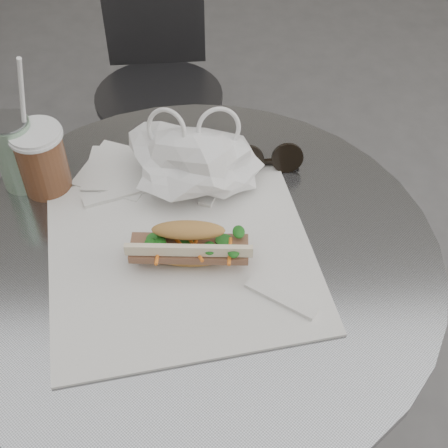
{
  "coord_description": "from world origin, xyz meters",
  "views": [
    {
      "loc": [
        0.02,
        -0.43,
        1.46
      ],
      "look_at": [
        0.05,
        0.21,
        0.79
      ],
      "focal_mm": 50.0,
      "sensor_mm": 36.0,
      "label": 1
    }
  ],
  "objects_px": {
    "iced_coffee": "(41,159)",
    "drink_can": "(17,153)",
    "chair_far": "(162,123)",
    "sunglasses": "(267,160)",
    "cafe_table": "(199,348)",
    "banh_mi": "(189,245)"
  },
  "relations": [
    {
      "from": "iced_coffee",
      "to": "drink_can",
      "type": "distance_m",
      "value": 0.04
    },
    {
      "from": "drink_can",
      "to": "iced_coffee",
      "type": "bearing_deg",
      "value": -15.47
    },
    {
      "from": "iced_coffee",
      "to": "drink_can",
      "type": "xyz_separation_m",
      "value": [
        -0.04,
        0.01,
        0.0
      ]
    },
    {
      "from": "chair_far",
      "to": "sunglasses",
      "type": "bearing_deg",
      "value": 105.77
    },
    {
      "from": "iced_coffee",
      "to": "sunglasses",
      "type": "xyz_separation_m",
      "value": [
        0.37,
        0.03,
        -0.04
      ]
    },
    {
      "from": "drink_can",
      "to": "cafe_table",
      "type": "bearing_deg",
      "value": -30.14
    },
    {
      "from": "cafe_table",
      "to": "banh_mi",
      "type": "xyz_separation_m",
      "value": [
        -0.01,
        -0.02,
        0.31
      ]
    },
    {
      "from": "banh_mi",
      "to": "sunglasses",
      "type": "xyz_separation_m",
      "value": [
        0.13,
        0.2,
        -0.02
      ]
    },
    {
      "from": "chair_far",
      "to": "iced_coffee",
      "type": "bearing_deg",
      "value": 76.87
    },
    {
      "from": "iced_coffee",
      "to": "sunglasses",
      "type": "relative_size",
      "value": 2.05
    },
    {
      "from": "banh_mi",
      "to": "sunglasses",
      "type": "bearing_deg",
      "value": 60.14
    },
    {
      "from": "cafe_table",
      "to": "sunglasses",
      "type": "bearing_deg",
      "value": 55.34
    },
    {
      "from": "cafe_table",
      "to": "drink_can",
      "type": "xyz_separation_m",
      "value": [
        -0.29,
        0.17,
        0.34
      ]
    },
    {
      "from": "iced_coffee",
      "to": "drink_can",
      "type": "bearing_deg",
      "value": 164.53
    },
    {
      "from": "banh_mi",
      "to": "chair_far",
      "type": "bearing_deg",
      "value": 99.82
    },
    {
      "from": "banh_mi",
      "to": "cafe_table",
      "type": "bearing_deg",
      "value": 77.62
    },
    {
      "from": "chair_far",
      "to": "drink_can",
      "type": "height_order",
      "value": "drink_can"
    },
    {
      "from": "cafe_table",
      "to": "drink_can",
      "type": "relative_size",
      "value": 5.86
    },
    {
      "from": "cafe_table",
      "to": "banh_mi",
      "type": "distance_m",
      "value": 0.31
    },
    {
      "from": "chair_far",
      "to": "sunglasses",
      "type": "distance_m",
      "value": 0.87
    },
    {
      "from": "sunglasses",
      "to": "cafe_table",
      "type": "bearing_deg",
      "value": -127.53
    },
    {
      "from": "cafe_table",
      "to": "drink_can",
      "type": "bearing_deg",
      "value": 149.86
    }
  ]
}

